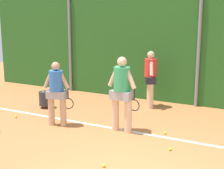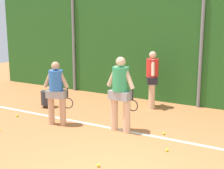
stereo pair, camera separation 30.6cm
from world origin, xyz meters
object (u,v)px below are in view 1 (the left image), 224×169
object	(u,v)px
player_foreground_near	(57,90)
player_midcourt	(122,90)
ball_hopper	(45,98)
tennis_ball_3	(170,149)
tennis_ball_4	(55,96)
tennis_ball_13	(126,119)
tennis_ball_6	(104,165)
player_backcourt_far	(150,76)
tennis_ball_10	(16,117)
tennis_ball_12	(165,133)

from	to	relation	value
player_foreground_near	player_midcourt	world-z (taller)	player_midcourt
player_foreground_near	ball_hopper	distance (m)	1.81
player_midcourt	player_foreground_near	bearing A→B (deg)	-163.14
tennis_ball_3	tennis_ball_4	world-z (taller)	same
ball_hopper	tennis_ball_13	bearing A→B (deg)	1.49
tennis_ball_4	tennis_ball_6	world-z (taller)	same
tennis_ball_3	tennis_ball_6	distance (m)	1.55
player_foreground_near	tennis_ball_3	bearing A→B (deg)	-19.40
player_backcourt_far	tennis_ball_3	world-z (taller)	player_backcourt_far
tennis_ball_13	tennis_ball_4	bearing A→B (deg)	160.67
tennis_ball_6	player_foreground_near	bearing A→B (deg)	144.89
tennis_ball_10	tennis_ball_3	bearing A→B (deg)	-2.56
tennis_ball_3	player_foreground_near	bearing A→B (deg)	175.61
tennis_ball_4	tennis_ball_12	world-z (taller)	same
tennis_ball_6	tennis_ball_4	bearing A→B (deg)	136.22
tennis_ball_6	tennis_ball_10	world-z (taller)	same
tennis_ball_12	tennis_ball_3	bearing A→B (deg)	-65.44
tennis_ball_4	tennis_ball_13	xyz separation A→B (m)	(3.18, -1.12, 0.00)
tennis_ball_10	tennis_ball_13	world-z (taller)	same
tennis_ball_6	player_backcourt_far	bearing A→B (deg)	99.46
player_foreground_near	tennis_ball_13	size ratio (longest dim) A/B	24.64
tennis_ball_12	tennis_ball_13	world-z (taller)	same
player_backcourt_far	tennis_ball_12	world-z (taller)	player_backcourt_far
player_backcourt_far	tennis_ball_6	distance (m)	4.35
player_midcourt	tennis_ball_3	xyz separation A→B (m)	(1.41, -0.60, -0.98)
player_foreground_near	tennis_ball_6	world-z (taller)	player_foreground_near
tennis_ball_6	tennis_ball_13	bearing A→B (deg)	106.61
tennis_ball_3	tennis_ball_4	xyz separation A→B (m)	(-4.86, 2.54, 0.00)
player_foreground_near	tennis_ball_12	xyz separation A→B (m)	(2.63, 0.65, -0.88)
player_midcourt	ball_hopper	world-z (taller)	player_midcourt
tennis_ball_6	tennis_ball_13	world-z (taller)	same
ball_hopper	tennis_ball_13	world-z (taller)	ball_hopper
player_foreground_near	tennis_ball_3	size ratio (longest dim) A/B	24.64
ball_hopper	player_midcourt	bearing A→B (deg)	-14.41
tennis_ball_3	tennis_ball_10	bearing A→B (deg)	177.44
tennis_ball_4	tennis_ball_6	bearing A→B (deg)	-43.78
player_backcourt_far	tennis_ball_12	bearing A→B (deg)	2.92
player_foreground_near	tennis_ball_6	bearing A→B (deg)	-50.11
player_foreground_near	player_midcourt	distance (m)	1.67
player_foreground_near	tennis_ball_4	world-z (taller)	player_foreground_near
tennis_ball_3	tennis_ball_4	bearing A→B (deg)	152.43
tennis_ball_10	tennis_ball_13	size ratio (longest dim) A/B	1.00
ball_hopper	tennis_ball_12	distance (m)	3.96
tennis_ball_6	tennis_ball_12	world-z (taller)	same
player_midcourt	tennis_ball_13	distance (m)	1.30
player_foreground_near	tennis_ball_13	bearing A→B (deg)	26.10
tennis_ball_3	tennis_ball_13	distance (m)	2.19
player_midcourt	tennis_ball_3	distance (m)	1.82
player_midcourt	ball_hopper	size ratio (longest dim) A/B	3.52
player_backcourt_far	tennis_ball_3	xyz separation A→B (m)	(1.56, -2.90, -0.92)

